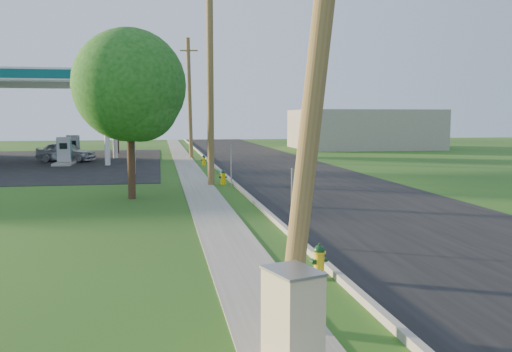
{
  "coord_description": "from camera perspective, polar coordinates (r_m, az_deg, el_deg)",
  "views": [
    {
      "loc": [
        -3.0,
        -8.89,
        3.28
      ],
      "look_at": [
        0.0,
        8.0,
        1.4
      ],
      "focal_mm": 38.0,
      "sensor_mm": 36.0,
      "label": 1
    }
  ],
  "objects": [
    {
      "name": "utility_pole_near",
      "position": [
        8.39,
        7.03,
        16.68
      ],
      "size": [
        1.4,
        0.32,
        9.48
      ],
      "color": "brown",
      "rests_on": "ground"
    },
    {
      "name": "road",
      "position": [
        20.59,
        11.45,
        -3.01
      ],
      "size": [
        8.0,
        120.0,
        0.02
      ],
      "primitive_type": "cube",
      "color": "black",
      "rests_on": "ground"
    },
    {
      "name": "tree_lot",
      "position": [
        50.33,
        -14.39,
        7.81
      ],
      "size": [
        4.94,
        4.94,
        7.48
      ],
      "color": "#331D12",
      "rests_on": "ground"
    },
    {
      "name": "sidewalk",
      "position": [
        19.25,
        -4.72,
        -3.53
      ],
      "size": [
        1.5,
        120.0,
        0.03
      ],
      "primitive_type": "cube",
      "color": "gray",
      "rests_on": "ground"
    },
    {
      "name": "price_pylon",
      "position": [
        31.5,
        -12.98,
        10.01
      ],
      "size": [
        0.34,
        2.04,
        6.85
      ],
      "color": "gray",
      "rests_on": "ground"
    },
    {
      "name": "hydrant_near",
      "position": [
        11.19,
        6.67,
        -8.93
      ],
      "size": [
        0.38,
        0.34,
        0.73
      ],
      "color": "yellow",
      "rests_on": "ground"
    },
    {
      "name": "tree_verge",
      "position": [
        22.07,
        -12.94,
        8.86
      ],
      "size": [
        4.45,
        4.45,
        6.75
      ],
      "color": "#331D12",
      "rests_on": "ground"
    },
    {
      "name": "hydrant_far",
      "position": [
        36.9,
        -5.52,
        1.67
      ],
      "size": [
        0.36,
        0.33,
        0.72
      ],
      "color": "yellow",
      "rests_on": "ground"
    },
    {
      "name": "utility_pole_far",
      "position": [
        43.98,
        -7.01,
        8.19
      ],
      "size": [
        1.4,
        0.32,
        9.5
      ],
      "color": "brown",
      "rests_on": "ground"
    },
    {
      "name": "sign_post_near",
      "position": [
        13.68,
        3.82,
        -3.35
      ],
      "size": [
        0.05,
        0.04,
        2.0
      ],
      "primitive_type": "cube",
      "color": "gray",
      "rests_on": "ground"
    },
    {
      "name": "sign_post_far",
      "position": [
        37.3,
        -5.06,
        2.72
      ],
      "size": [
        0.05,
        0.04,
        2.0
      ],
      "primitive_type": "cube",
      "color": "gray",
      "rests_on": "ground"
    },
    {
      "name": "distant_building",
      "position": [
        57.85,
        11.25,
        4.86
      ],
      "size": [
        14.0,
        10.0,
        4.0
      ],
      "primitive_type": "cube",
      "color": "gray",
      "rests_on": "ground"
    },
    {
      "name": "utility_cabinet",
      "position": [
        7.35,
        3.87,
        -14.67
      ],
      "size": [
        0.8,
        0.91,
        1.31
      ],
      "color": "#BDAD88",
      "rests_on": "ground"
    },
    {
      "name": "hydrant_mid",
      "position": [
        26.29,
        -3.49,
        -0.14
      ],
      "size": [
        0.38,
        0.34,
        0.73
      ],
      "color": "yellow",
      "rests_on": "ground"
    },
    {
      "name": "utility_pole_mid",
      "position": [
        26.06,
        -4.84,
        9.91
      ],
      "size": [
        1.4,
        0.32,
        9.8
      ],
      "color": "brown",
      "rests_on": "ground"
    },
    {
      "name": "ground_plane",
      "position": [
        9.94,
        8.31,
        -13.07
      ],
      "size": [
        140.0,
        140.0,
        0.0
      ],
      "primitive_type": "plane",
      "color": "#24451A",
      "rests_on": "ground"
    },
    {
      "name": "car_silver",
      "position": [
        42.04,
        -19.38,
        2.41
      ],
      "size": [
        4.61,
        3.24,
        1.46
      ],
      "primitive_type": "imported",
      "rotation": [
        0.0,
        0.0,
        1.17
      ],
      "color": "silver",
      "rests_on": "ground"
    },
    {
      "name": "curb",
      "position": [
        19.48,
        0.42,
        -3.22
      ],
      "size": [
        0.15,
        120.0,
        0.15
      ],
      "primitive_type": "cube",
      "color": "#9B988D",
      "rests_on": "ground"
    },
    {
      "name": "fuel_pump_ne",
      "position": [
        39.51,
        -19.53,
        2.18
      ],
      "size": [
        1.2,
        3.2,
        1.9
      ],
      "color": "#9B988D",
      "rests_on": "ground"
    },
    {
      "name": "sign_post_mid",
      "position": [
        25.21,
        -2.62,
        1.05
      ],
      "size": [
        0.05,
        0.04,
        2.0
      ],
      "primitive_type": "cube",
      "color": "gray",
      "rests_on": "ground"
    },
    {
      "name": "fuel_pump_se",
      "position": [
        43.46,
        -18.68,
        2.55
      ],
      "size": [
        1.2,
        3.2,
        1.9
      ],
      "color": "#9B988D",
      "rests_on": "ground"
    }
  ]
}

